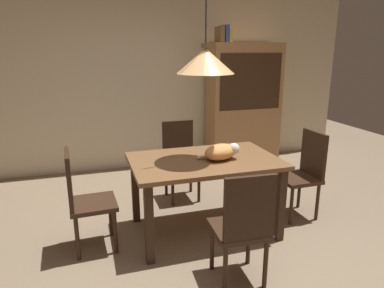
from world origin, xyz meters
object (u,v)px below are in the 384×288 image
object	(u,v)px
chair_left_side	(83,197)
book_brown_thick	(220,34)
chair_right_side	(304,170)
chair_near_front	(243,224)
chair_far_back	(180,156)
cat_sleeping	(222,152)
book_yellow_short	(229,36)
book_blue_wide	(224,34)
pendant_lamp	(206,61)
hutch_bookcase	(243,107)
dining_table	(204,169)

from	to	relation	value
chair_left_side	book_brown_thick	bearing A→B (deg)	43.21
chair_right_side	book_brown_thick	world-z (taller)	book_brown_thick
chair_left_side	chair_near_front	world-z (taller)	same
chair_far_back	cat_sleeping	xyz separation A→B (m)	(0.15, -0.94, 0.32)
cat_sleeping	book_brown_thick	xyz separation A→B (m)	(0.73, 1.94, 1.13)
chair_right_side	book_yellow_short	xyz separation A→B (m)	(-0.11, 1.88, 1.43)
chair_left_side	chair_near_front	size ratio (longest dim) A/B	1.00
chair_left_side	book_blue_wide	distance (m)	3.16
book_blue_wide	pendant_lamp	bearing A→B (deg)	-116.86
chair_far_back	chair_near_front	bearing A→B (deg)	-90.12
chair_right_side	hutch_bookcase	distance (m)	1.92
dining_table	hutch_bookcase	world-z (taller)	hutch_bookcase
chair_near_front	pendant_lamp	bearing A→B (deg)	89.73
chair_far_back	book_brown_thick	distance (m)	1.97
chair_near_front	book_yellow_short	bearing A→B (deg)	69.68
chair_left_side	hutch_bookcase	size ratio (longest dim) A/B	0.50
chair_far_back	chair_right_side	size ratio (longest dim) A/B	1.00
chair_near_front	pendant_lamp	world-z (taller)	pendant_lamp
chair_left_side	chair_right_side	world-z (taller)	same
chair_near_front	book_yellow_short	world-z (taller)	book_yellow_short
cat_sleeping	chair_far_back	bearing A→B (deg)	98.93
chair_far_back	pendant_lamp	xyz separation A→B (m)	(0.00, -0.88, 1.15)
chair_right_side	book_brown_thick	bearing A→B (deg)	97.60
chair_right_side	pendant_lamp	size ratio (longest dim) A/B	0.72
pendant_lamp	book_blue_wide	bearing A→B (deg)	63.14
chair_left_side	chair_far_back	size ratio (longest dim) A/B	1.00
pendant_lamp	book_yellow_short	xyz separation A→B (m)	(1.02, 1.88, 0.28)
book_blue_wide	chair_near_front	bearing A→B (deg)	-109.12
cat_sleeping	book_yellow_short	xyz separation A→B (m)	(0.87, 1.94, 1.11)
cat_sleeping	hutch_bookcase	xyz separation A→B (m)	(1.15, 1.94, 0.06)
chair_far_back	book_blue_wide	bearing A→B (deg)	46.45
chair_near_front	pendant_lamp	xyz separation A→B (m)	(0.00, 0.88, 1.15)
chair_left_side	book_blue_wide	world-z (taller)	book_blue_wide
dining_table	book_blue_wide	bearing A→B (deg)	63.14
chair_near_front	book_yellow_short	xyz separation A→B (m)	(1.02, 2.76, 1.43)
book_yellow_short	chair_right_side	bearing A→B (deg)	-86.62
pendant_lamp	cat_sleeping	bearing A→B (deg)	-23.10
chair_left_side	chair_near_front	xyz separation A→B (m)	(1.12, -0.87, 0.00)
chair_near_front	chair_right_side	bearing A→B (deg)	37.84
pendant_lamp	chair_left_side	bearing A→B (deg)	-179.83
dining_table	chair_far_back	bearing A→B (deg)	90.03
hutch_bookcase	book_brown_thick	world-z (taller)	book_brown_thick
pendant_lamp	chair_far_back	bearing A→B (deg)	90.03
chair_left_side	chair_near_front	bearing A→B (deg)	-37.89
dining_table	pendant_lamp	bearing A→B (deg)	90.00
chair_near_front	chair_left_side	bearing A→B (deg)	142.11
dining_table	book_brown_thick	bearing A→B (deg)	64.99
chair_near_front	book_blue_wide	distance (m)	3.26
chair_near_front	dining_table	bearing A→B (deg)	89.73
chair_far_back	hutch_bookcase	world-z (taller)	hutch_bookcase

